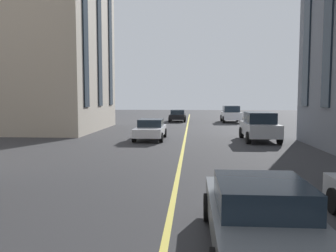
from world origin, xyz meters
name	(u,v)px	position (x,y,z in m)	size (l,w,h in m)	color
lane_centre_line	(182,153)	(20.00, 0.00, 0.00)	(80.00, 0.16, 0.01)	#D8C64C
car_white_far	(231,114)	(42.26, -4.90, 0.97)	(4.70, 2.14, 1.88)	silver
car_black_trailing	(178,116)	(43.02, 1.26, 0.70)	(4.40, 1.95, 1.37)	black
car_silver_mid	(259,126)	(25.26, -4.90, 0.97)	(4.70, 2.14, 1.88)	#B7BABF
car_white_parked_a	(151,129)	(25.46, 2.32, 0.70)	(4.40, 1.95, 1.37)	silver
car_grey_near	(259,214)	(8.71, -1.77, 0.70)	(4.40, 1.95, 1.37)	slate
building_left_near	(38,43)	(31.80, 12.86, 7.56)	(11.64, 10.85, 15.12)	#A89E8E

